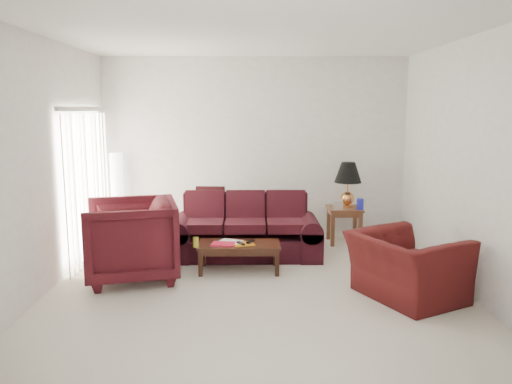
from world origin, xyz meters
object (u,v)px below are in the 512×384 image
coffee_table (239,257)px  end_table (344,225)px  armchair_left (131,240)px  sofa (245,227)px  armchair_right (406,267)px  floor_lamp (118,197)px

coffee_table → end_table: bearing=35.8°
end_table → coffee_table: 2.20m
end_table → armchair_left: bearing=-150.5°
sofa → armchair_right: bearing=-45.2°
armchair_left → armchair_right: 3.39m
end_table → armchair_right: bearing=-83.7°
armchair_right → sofa: bearing=20.8°
floor_lamp → armchair_left: bearing=-70.7°
sofa → floor_lamp: bearing=154.6°
coffee_table → floor_lamp: bearing=138.4°
sofa → coffee_table: sofa is taller
sofa → armchair_right: sofa is taller
armchair_left → armchair_right: bearing=64.5°
sofa → armchair_right: (1.87, -1.68, -0.08)m
sofa → end_table: sofa is taller
armchair_left → coffee_table: size_ratio=1.04×
armchair_left → end_table: bearing=106.0°
sofa → coffee_table: bearing=-99.7°
coffee_table → armchair_left: bearing=-172.0°
armchair_right → coffee_table: (-1.94, 1.01, -0.18)m
end_table → floor_lamp: floor_lamp is taller
sofa → armchair_left: 1.74m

